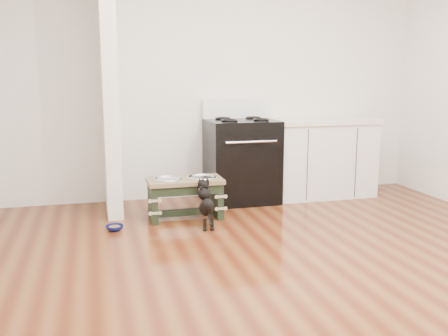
{
  "coord_description": "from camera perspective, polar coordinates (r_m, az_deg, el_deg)",
  "views": [
    {
      "loc": [
        -1.37,
        -3.14,
        1.41
      ],
      "look_at": [
        -0.18,
        1.3,
        0.55
      ],
      "focal_mm": 40.0,
      "sensor_mm": 36.0,
      "label": 1
    }
  ],
  "objects": [
    {
      "name": "ground",
      "position": [
        3.7,
        8.1,
        -11.92
      ],
      "size": [
        5.0,
        5.0,
        0.0
      ],
      "primitive_type": "plane",
      "color": "#4C1D0D",
      "rests_on": "ground"
    },
    {
      "name": "room_shell",
      "position": [
        3.43,
        8.82,
        13.95
      ],
      "size": [
        5.0,
        5.0,
        5.0
      ],
      "color": "silver",
      "rests_on": "ground"
    },
    {
      "name": "partition_wall",
      "position": [
        5.25,
        -13.02,
        9.64
      ],
      "size": [
        0.15,
        0.8,
        2.7
      ],
      "primitive_type": "cube",
      "color": "silver",
      "rests_on": "ground"
    },
    {
      "name": "oven_range",
      "position": [
        5.62,
        2.01,
        1.01
      ],
      "size": [
        0.76,
        0.69,
        1.14
      ],
      "color": "black",
      "rests_on": "ground"
    },
    {
      "name": "cabinet_run",
      "position": [
        6.0,
        10.95,
        1.18
      ],
      "size": [
        1.24,
        0.64,
        0.91
      ],
      "color": "silver",
      "rests_on": "ground"
    },
    {
      "name": "dog_feeder",
      "position": [
        4.96,
        -4.47,
        -2.54
      ],
      "size": [
        0.74,
        0.39,
        0.42
      ],
      "color": "black",
      "rests_on": "ground"
    },
    {
      "name": "puppy",
      "position": [
        4.67,
        -2.11,
        -3.87
      ],
      "size": [
        0.13,
        0.38,
        0.45
      ],
      "color": "black",
      "rests_on": "ground"
    },
    {
      "name": "floor_bowl",
      "position": [
        4.74,
        -12.4,
        -6.69
      ],
      "size": [
        0.16,
        0.16,
        0.05
      ],
      "rotation": [
        0.0,
        0.0,
        -0.01
      ],
      "color": "#0C1356",
      "rests_on": "ground"
    }
  ]
}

